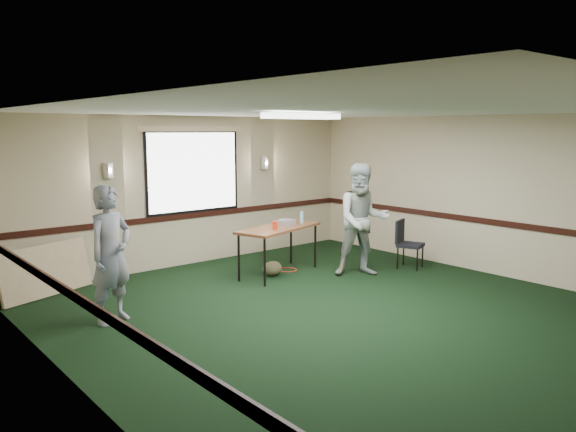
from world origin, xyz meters
TOP-DOWN VIEW (x-y plane):
  - ground at (0.00, 0.00)m, footprint 8.00×8.00m
  - room_shell at (0.00, 2.12)m, footprint 8.00×8.02m
  - folding_table at (0.69, 2.36)m, footprint 1.76×1.07m
  - projector at (0.90, 2.42)m, footprint 0.32×0.29m
  - game_console at (1.05, 2.66)m, footprint 0.25×0.23m
  - red_cup at (0.50, 2.23)m, footprint 0.09×0.09m
  - water_bottle at (1.24, 2.41)m, footprint 0.06×0.06m
  - duffel_bag at (0.52, 2.33)m, footprint 0.39×0.32m
  - cable_coil at (0.97, 2.45)m, footprint 0.34×0.34m
  - folded_table at (-2.77, 3.60)m, footprint 1.48×0.71m
  - conference_chair at (2.72, 1.26)m, footprint 0.55×0.56m
  - person_left at (-2.47, 1.85)m, footprint 0.75×0.63m
  - person_right at (1.72, 1.40)m, footprint 1.17×1.12m

SIDE VIEW (x-z plane):
  - ground at x=0.00m, z-range 0.00..0.00m
  - cable_coil at x=0.97m, z-range 0.00..0.02m
  - duffel_bag at x=0.52m, z-range 0.00..0.25m
  - folded_table at x=-2.77m, z-range 0.00..0.77m
  - conference_chair at x=2.72m, z-range 0.07..0.93m
  - folding_table at x=0.69m, z-range 0.35..1.17m
  - game_console at x=1.05m, z-range 0.82..0.87m
  - projector at x=0.90m, z-range 0.82..0.91m
  - person_left at x=-2.47m, z-range 0.00..1.77m
  - red_cup at x=0.50m, z-range 0.82..0.95m
  - water_bottle at x=1.24m, z-range 0.82..1.03m
  - person_right at x=1.72m, z-range 0.00..1.90m
  - room_shell at x=0.00m, z-range -2.42..5.58m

